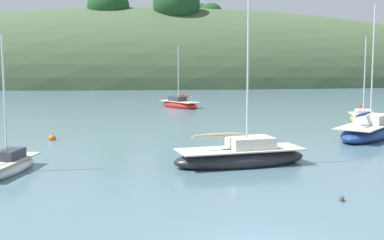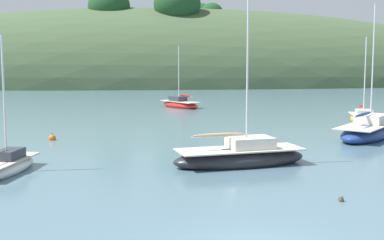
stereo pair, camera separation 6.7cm
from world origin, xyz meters
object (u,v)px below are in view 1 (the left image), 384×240
Objects in this scene: sailboat_blue_center at (362,119)px; duck_lone_right at (342,199)px; sailboat_cream_ketch at (241,157)px; sailboat_teal_outer at (5,166)px; sailboat_white_near at (368,131)px; mooring_buoy_channel at (52,138)px; sailboat_yellow_far at (180,104)px.

duck_lone_right is at bearing -115.20° from sailboat_blue_center.
sailboat_cream_ketch is 10.93m from sailboat_teal_outer.
sailboat_teal_outer is at bearing -157.90° from sailboat_white_near.
sailboat_yellow_far is at bearing 65.47° from mooring_buoy_channel.
sailboat_blue_center is 16.38× the size of duck_lone_right.
sailboat_teal_outer is (-10.03, -30.39, -0.04)m from sailboat_yellow_far.
duck_lone_right is at bearing -117.34° from sailboat_white_near.
duck_lone_right is (3.33, -36.25, -0.29)m from sailboat_yellow_far.
sailboat_blue_center is at bearing 15.95° from mooring_buoy_channel.
mooring_buoy_channel reaches higher than duck_lone_right.
mooring_buoy_channel is at bearing 130.14° from duck_lone_right.
sailboat_white_near is 22.39m from sailboat_teal_outer.
sailboat_yellow_far is at bearing 116.01° from sailboat_white_near.
sailboat_blue_center is 24.14m from mooring_buoy_channel.
sailboat_white_near is 1.33× the size of sailboat_yellow_far.
sailboat_yellow_far is 0.95× the size of sailboat_blue_center.
mooring_buoy_channel is (-10.44, 8.71, -0.28)m from sailboat_cream_ketch.
mooring_buoy_channel is (-9.56, -20.96, -0.23)m from sailboat_yellow_far.
sailboat_white_near is at bearing -111.00° from sailboat_blue_center.
sailboat_yellow_far is 0.82× the size of sailboat_cream_ketch.
sailboat_yellow_far is at bearing 71.73° from sailboat_teal_outer.
sailboat_white_near is at bearing 22.10° from sailboat_teal_outer.
sailboat_white_near reaches higher than sailboat_yellow_far.
sailboat_blue_center is (2.93, 7.64, -0.10)m from sailboat_white_near.
sailboat_cream_ketch is (0.88, -29.67, 0.06)m from sailboat_yellow_far.
sailboat_white_near is 1.09× the size of sailboat_cream_ketch.
sailboat_cream_ketch is at bearing -129.77° from sailboat_blue_center.
sailboat_cream_ketch is 15.00× the size of mooring_buoy_channel.
sailboat_cream_ketch is at bearing -88.30° from sailboat_yellow_far.
sailboat_teal_outer reaches higher than mooring_buoy_channel.
duck_lone_right is at bearing -69.55° from sailboat_cream_ketch.
sailboat_white_near is 8.18m from sailboat_blue_center.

